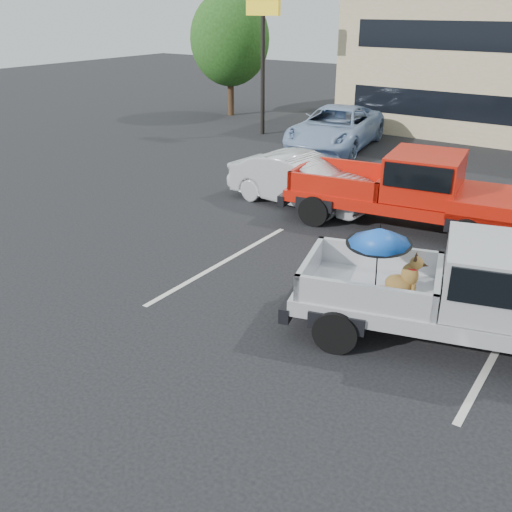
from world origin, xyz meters
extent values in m
plane|color=black|center=(0.00, 0.00, 0.00)|extent=(90.00, 90.00, 0.00)
cube|color=silver|center=(-3.00, 2.00, 0.00)|extent=(0.12, 5.00, 0.01)
cube|color=silver|center=(3.00, 2.00, 0.00)|extent=(0.12, 5.00, 0.01)
cylinder|color=black|center=(-10.00, 14.00, 3.00)|extent=(0.18, 0.18, 6.00)
cube|color=yellow|center=(-10.00, 14.00, 5.40)|extent=(1.60, 0.18, 1.00)
cylinder|color=#332114|center=(-14.00, 17.00, 1.21)|extent=(0.32, 0.32, 2.42)
ellipsoid|color=#1F4112|center=(-14.00, 17.00, 3.74)|extent=(3.96, 3.96, 4.55)
cylinder|color=black|center=(0.74, 0.23, 0.38)|extent=(0.81, 0.47, 0.76)
cylinder|color=black|center=(0.24, 2.00, 0.38)|extent=(0.81, 0.47, 0.76)
cube|color=#BCBDC3|center=(2.27, 1.61, 0.67)|extent=(5.71, 3.30, 0.28)
cube|color=black|center=(-0.38, 0.87, 0.50)|extent=(0.70, 1.94, 0.28)
cube|color=#BCBDC3|center=(2.80, 1.76, 1.35)|extent=(2.08, 2.22, 1.05)
cube|color=black|center=(2.80, 1.76, 1.55)|extent=(1.97, 2.27, 0.55)
cube|color=black|center=(0.87, 1.22, 0.73)|extent=(2.71, 2.39, 0.10)
cube|color=#BCBDC3|center=(0.64, 2.06, 1.03)|extent=(2.24, 0.71, 0.50)
cube|color=#BCBDC3|center=(1.11, 0.38, 1.03)|extent=(2.24, 0.71, 0.50)
cube|color=#BCBDC3|center=(-0.19, 0.93, 1.03)|extent=(0.59, 1.80, 0.50)
cube|color=#BCBDC3|center=(1.93, 1.52, 1.03)|extent=(0.59, 1.80, 0.50)
ellipsoid|color=brown|center=(1.31, 1.39, 0.94)|extent=(0.56, 0.51, 0.32)
cylinder|color=brown|center=(1.58, 1.38, 0.90)|extent=(0.07, 0.07, 0.24)
cylinder|color=brown|center=(1.54, 1.53, 0.90)|extent=(0.07, 0.07, 0.24)
ellipsoid|color=brown|center=(1.47, 1.43, 1.14)|extent=(0.36, 0.34, 0.43)
cylinder|color=red|center=(1.49, 1.44, 1.27)|extent=(0.21, 0.21, 0.04)
sphere|color=brown|center=(1.56, 1.46, 1.37)|extent=(0.23, 0.23, 0.23)
cone|color=black|center=(1.68, 1.49, 1.35)|extent=(0.18, 0.15, 0.11)
cone|color=black|center=(1.55, 1.39, 1.49)|extent=(0.08, 0.08, 0.12)
cone|color=black|center=(1.52, 1.51, 1.49)|extent=(0.08, 0.08, 0.12)
cylinder|color=brown|center=(1.14, 1.34, 0.84)|extent=(0.28, 0.05, 0.10)
cylinder|color=black|center=(0.99, 1.12, 1.31)|extent=(0.02, 0.10, 1.05)
cone|color=blue|center=(0.99, 1.12, 1.85)|extent=(1.10, 1.12, 0.36)
cylinder|color=black|center=(0.99, 1.12, 2.01)|extent=(0.02, 0.02, 0.10)
cylinder|color=black|center=(0.99, 1.12, 1.72)|extent=(1.10, 1.10, 0.09)
cylinder|color=black|center=(-2.47, 5.24, 0.40)|extent=(0.83, 0.41, 0.80)
cylinder|color=black|center=(-2.75, 7.15, 0.40)|extent=(0.83, 0.41, 0.80)
cylinder|color=black|center=(1.28, 5.78, 0.40)|extent=(0.83, 0.41, 0.80)
cylinder|color=black|center=(1.00, 7.70, 0.40)|extent=(0.83, 0.41, 0.80)
cube|color=red|center=(-0.68, 6.48, 0.71)|extent=(5.91, 2.82, 0.29)
cube|color=red|center=(1.40, 6.78, 0.93)|extent=(1.85, 2.23, 0.48)
cube|color=black|center=(-3.55, 6.06, 0.53)|extent=(0.48, 2.07, 0.29)
cube|color=red|center=(-0.11, 6.56, 1.42)|extent=(2.00, 2.17, 1.11)
cube|color=black|center=(-0.11, 6.56, 1.63)|extent=(1.86, 2.25, 0.58)
cube|color=black|center=(-2.20, 6.26, 0.77)|extent=(2.68, 2.27, 0.11)
cube|color=red|center=(-2.33, 7.16, 1.08)|extent=(2.41, 0.45, 0.53)
cube|color=red|center=(-2.06, 5.35, 1.08)|extent=(2.41, 0.45, 0.53)
cube|color=red|center=(-3.34, 6.09, 1.08)|extent=(0.38, 1.93, 0.53)
cube|color=red|center=(-1.05, 6.42, 1.08)|extent=(0.38, 1.93, 0.53)
imported|color=#B8BBC0|center=(-3.62, 6.50, 0.72)|extent=(4.49, 1.86, 1.45)
imported|color=#89A5CD|center=(-6.07, 13.37, 0.81)|extent=(3.55, 6.19, 1.63)
camera|label=1|loc=(4.26, -7.25, 5.37)|focal=40.00mm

